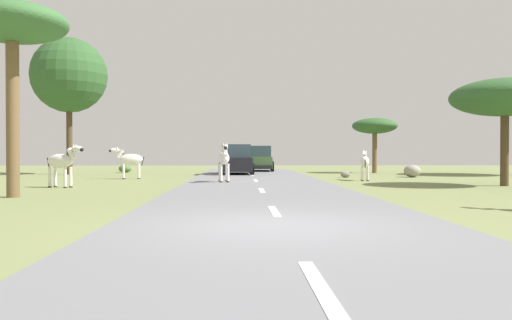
{
  "coord_description": "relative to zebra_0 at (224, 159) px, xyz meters",
  "views": [
    {
      "loc": [
        -0.58,
        -8.62,
        1.26
      ],
      "look_at": [
        0.13,
        13.09,
        0.98
      ],
      "focal_mm": 35.66,
      "sensor_mm": 36.0,
      "label": 1
    }
  ],
  "objects": [
    {
      "name": "car_1",
      "position": [
        2.04,
        13.9,
        -0.19
      ],
      "size": [
        2.18,
        4.42,
        1.74
      ],
      "rotation": [
        0.0,
        0.0,
        3.09
      ],
      "color": "#476B38",
      "rests_on": "road"
    },
    {
      "name": "zebra_3",
      "position": [
        6.5,
        1.91,
        -0.17
      ],
      "size": [
        0.61,
        1.52,
        1.45
      ],
      "rotation": [
        0.0,
        0.0,
        6.07
      ],
      "color": "silver",
      "rests_on": "ground_plane"
    },
    {
      "name": "car_0",
      "position": [
        0.47,
        8.58,
        -0.19
      ],
      "size": [
        2.06,
        4.36,
        1.74
      ],
      "rotation": [
        0.0,
        0.0,
        0.01
      ],
      "color": "black",
      "rests_on": "road"
    },
    {
      "name": "tree_2",
      "position": [
        -5.86,
        -6.77,
        3.83
      ],
      "size": [
        3.11,
        3.11,
        5.56
      ],
      "color": "brown",
      "rests_on": "ground_plane"
    },
    {
      "name": "zebra_0",
      "position": [
        0.0,
        0.0,
        0.0
      ],
      "size": [
        0.57,
        1.76,
        1.66
      ],
      "rotation": [
        0.0,
        0.0,
        3.24
      ],
      "color": "silver",
      "rests_on": "road"
    },
    {
      "name": "zebra_4",
      "position": [
        -5.9,
        -2.59,
        -0.08
      ],
      "size": [
        1.61,
        0.93,
        1.61
      ],
      "rotation": [
        0.0,
        0.0,
        4.3
      ],
      "color": "silver",
      "rests_on": "ground_plane"
    },
    {
      "name": "road",
      "position": [
        1.38,
        -12.96,
        -1.01
      ],
      "size": [
        6.0,
        64.0,
        0.05
      ],
      "primitive_type": "cube",
      "color": "slate",
      "rests_on": "ground_plane"
    },
    {
      "name": "rock_0",
      "position": [
        9.84,
        5.13,
        -0.71
      ],
      "size": [
        0.87,
        0.92,
        0.66
      ],
      "primitive_type": "ellipsoid",
      "color": "gray",
      "rests_on": "ground_plane"
    },
    {
      "name": "tree_4",
      "position": [
        -9.57,
        9.3,
        4.9
      ],
      "size": [
        4.48,
        4.48,
        8.21
      ],
      "color": "#4C3823",
      "rests_on": "ground_plane"
    },
    {
      "name": "tree_1",
      "position": [
        9.42,
        11.06,
        1.96
      ],
      "size": [
        2.91,
        2.91,
        3.56
      ],
      "color": "brown",
      "rests_on": "ground_plane"
    },
    {
      "name": "tree_3",
      "position": [
        10.93,
        -2.21,
        2.37
      ],
      "size": [
        4.13,
        4.13,
        4.16
      ],
      "color": "#4C3823",
      "rests_on": "ground_plane"
    },
    {
      "name": "lane_markings",
      "position": [
        1.38,
        -13.96,
        -0.99
      ],
      "size": [
        0.16,
        56.0,
        0.01
      ],
      "color": "silver",
      "rests_on": "road"
    },
    {
      "name": "zebra_1",
      "position": [
        -4.78,
        3.64,
        -0.08
      ],
      "size": [
        1.7,
        0.59,
        1.61
      ],
      "rotation": [
        0.0,
        0.0,
        1.7
      ],
      "color": "silver",
      "rests_on": "ground_plane"
    },
    {
      "name": "bush_2",
      "position": [
        -6.95,
        12.47,
        -0.78
      ],
      "size": [
        0.85,
        0.77,
        0.51
      ],
      "primitive_type": "ellipsoid",
      "color": "#4C7038",
      "rests_on": "ground_plane"
    },
    {
      "name": "rock_1",
      "position": [
        6.23,
        4.92,
        -0.88
      ],
      "size": [
        0.51,
        0.38,
        0.31
      ],
      "primitive_type": "ellipsoid",
      "color": "gray",
      "rests_on": "ground_plane"
    },
    {
      "name": "ground_plane",
      "position": [
        1.23,
        -12.96,
        -1.04
      ],
      "size": [
        90.0,
        90.0,
        0.0
      ],
      "primitive_type": "plane",
      "color": "olive"
    }
  ]
}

